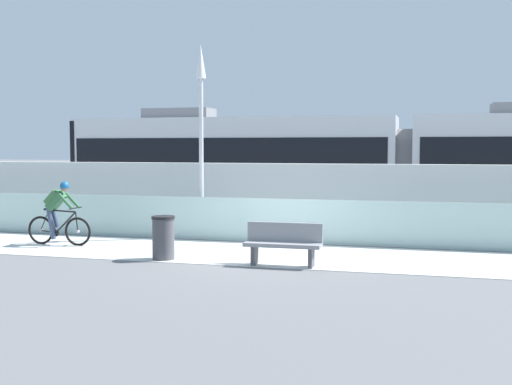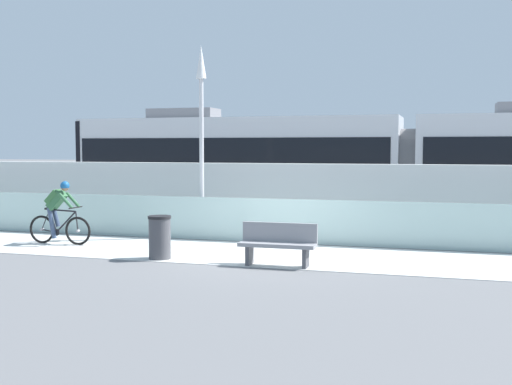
{
  "view_description": "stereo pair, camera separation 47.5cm",
  "coord_description": "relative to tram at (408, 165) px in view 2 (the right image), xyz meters",
  "views": [
    {
      "loc": [
        3.47,
        -13.98,
        2.45
      ],
      "look_at": [
        -0.89,
        2.35,
        1.25
      ],
      "focal_mm": 44.4,
      "sensor_mm": 36.0,
      "label": 1
    },
    {
      "loc": [
        3.93,
        -13.85,
        2.45
      ],
      "look_at": [
        -0.89,
        2.35,
        1.25
      ],
      "focal_mm": 44.4,
      "sensor_mm": 36.0,
      "label": 2
    }
  ],
  "objects": [
    {
      "name": "cyclist_on_bike",
      "position": [
        -8.23,
        -6.85,
        -1.09
      ],
      "size": [
        1.77,
        0.58,
        1.61
      ],
      "color": "black",
      "rests_on": "ground"
    },
    {
      "name": "bench",
      "position": [
        -2.17,
        -8.14,
        -1.41
      ],
      "size": [
        1.6,
        0.45,
        0.89
      ],
      "color": "gray",
      "rests_on": "ground"
    },
    {
      "name": "bike_path_deck",
      "position": [
        -2.83,
        -6.85,
        -1.89
      ],
      "size": [
        32.0,
        3.2,
        0.01
      ],
      "primitive_type": "cube",
      "color": "silver",
      "rests_on": "ground"
    },
    {
      "name": "lamp_post_antenna",
      "position": [
        -5.2,
        -4.7,
        1.4
      ],
      "size": [
        0.28,
        0.28,
        5.2
      ],
      "color": "gray",
      "rests_on": "ground"
    },
    {
      "name": "concrete_barrier_wall",
      "position": [
        -2.83,
        -3.2,
        -0.89
      ],
      "size": [
        32.0,
        0.36,
        2.0
      ],
      "primitive_type": "cube",
      "color": "silver",
      "rests_on": "ground"
    },
    {
      "name": "tram_rail_near",
      "position": [
        -2.83,
        -0.72,
        -1.89
      ],
      "size": [
        32.0,
        0.08,
        0.01
      ],
      "primitive_type": "cube",
      "color": "#595654",
      "rests_on": "ground"
    },
    {
      "name": "trash_bin",
      "position": [
        -4.86,
        -8.1,
        -1.41
      ],
      "size": [
        0.51,
        0.51,
        0.96
      ],
      "color": "#47474C",
      "rests_on": "ground"
    },
    {
      "name": "glass_parapet",
      "position": [
        -2.83,
        -5.0,
        -1.33
      ],
      "size": [
        32.0,
        0.05,
        1.14
      ],
      "primitive_type": "cube",
      "color": "silver",
      "rests_on": "ground"
    },
    {
      "name": "ground_plane",
      "position": [
        -2.83,
        -6.85,
        -1.89
      ],
      "size": [
        200.0,
        200.0,
        0.0
      ],
      "primitive_type": "plane",
      "color": "slate"
    },
    {
      "name": "tram_rail_far",
      "position": [
        -2.83,
        0.72,
        -1.89
      ],
      "size": [
        32.0,
        0.08,
        0.01
      ],
      "primitive_type": "cube",
      "color": "#595654",
      "rests_on": "ground"
    },
    {
      "name": "tram",
      "position": [
        0.0,
        0.0,
        0.0
      ],
      "size": [
        22.56,
        2.54,
        3.81
      ],
      "color": "silver",
      "rests_on": "ground"
    }
  ]
}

